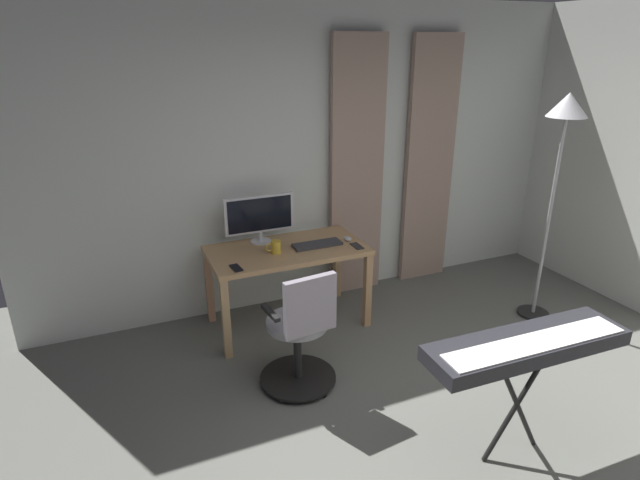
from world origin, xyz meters
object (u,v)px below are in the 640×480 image
object	(u,v)px
desk	(287,258)
cell_phone_by_monitor	(357,246)
computer_monitor	(260,216)
cell_phone_face_up	(236,268)
floor_lamp	(563,133)
computer_mouse	(348,239)
mug_tea	(275,247)
office_chair	(301,335)
computer_keyboard	(317,244)
piano_keyboard	(527,347)

from	to	relation	value
desk	cell_phone_by_monitor	xyz separation A→B (m)	(-0.56, 0.20, 0.10)
desk	computer_monitor	xyz separation A→B (m)	(0.16, -0.23, 0.33)
cell_phone_face_up	floor_lamp	bearing A→B (deg)	163.21
computer_mouse	mug_tea	world-z (taller)	mug_tea
office_chair	computer_monitor	bearing A→B (deg)	80.58
computer_mouse	floor_lamp	world-z (taller)	floor_lamp
computer_keyboard	desk	bearing A→B (deg)	-11.29
computer_monitor	cell_phone_face_up	xyz separation A→B (m)	(0.34, 0.47, -0.23)
desk	computer_keyboard	size ratio (longest dim) A/B	3.15
mug_tea	piano_keyboard	xyz separation A→B (m)	(-0.83, 1.93, -0.02)
computer_mouse	piano_keyboard	world-z (taller)	piano_keyboard
computer_mouse	mug_tea	distance (m)	0.67
computer_monitor	cell_phone_by_monitor	size ratio (longest dim) A/B	4.23
office_chair	floor_lamp	size ratio (longest dim) A/B	0.47
desk	cell_phone_by_monitor	world-z (taller)	cell_phone_by_monitor
piano_keyboard	computer_mouse	bearing A→B (deg)	-83.28
desk	piano_keyboard	distance (m)	2.12
computer_monitor	cell_phone_face_up	distance (m)	0.63
desk	computer_keyboard	distance (m)	0.29
computer_mouse	cell_phone_by_monitor	size ratio (longest dim) A/B	0.69
office_chair	computer_keyboard	xyz separation A→B (m)	(-0.48, -0.84, 0.30)
computer_mouse	cell_phone_by_monitor	world-z (taller)	computer_mouse
piano_keyboard	cell_phone_face_up	bearing A→B (deg)	-53.42
computer_keyboard	cell_phone_face_up	xyz separation A→B (m)	(0.76, 0.19, -0.01)
cell_phone_face_up	desk	bearing A→B (deg)	-160.23
office_chair	mug_tea	bearing A→B (deg)	76.85
piano_keyboard	computer_keyboard	bearing A→B (deg)	-74.89
computer_monitor	cell_phone_by_monitor	world-z (taller)	computer_monitor
cell_phone_face_up	piano_keyboard	size ratio (longest dim) A/B	0.12
computer_keyboard	floor_lamp	xyz separation A→B (m)	(-1.87, 0.69, 0.93)
computer_mouse	piano_keyboard	xyz separation A→B (m)	(-0.16, 1.95, 0.01)
office_chair	piano_keyboard	world-z (taller)	office_chair
desk	computer_mouse	xyz separation A→B (m)	(-0.55, 0.04, 0.11)
computer_monitor	cell_phone_face_up	bearing A→B (deg)	54.06
cell_phone_face_up	floor_lamp	world-z (taller)	floor_lamp
desk	computer_monitor	bearing A→B (deg)	-55.64
office_chair	computer_monitor	distance (m)	1.24
cell_phone_face_up	cell_phone_by_monitor	xyz separation A→B (m)	(-1.06, -0.04, 0.00)
cell_phone_by_monitor	mug_tea	bearing A→B (deg)	-11.22
computer_keyboard	cell_phone_by_monitor	bearing A→B (deg)	153.47
computer_mouse	desk	bearing A→B (deg)	-4.48
computer_monitor	mug_tea	xyz separation A→B (m)	(-0.04, 0.30, -0.18)
computer_monitor	piano_keyboard	distance (m)	2.40
office_chair	computer_monitor	world-z (taller)	computer_monitor
desk	floor_lamp	world-z (taller)	floor_lamp
desk	cell_phone_face_up	xyz separation A→B (m)	(0.50, 0.24, 0.10)
computer_monitor	piano_keyboard	world-z (taller)	computer_monitor
office_chair	cell_phone_face_up	distance (m)	0.76
computer_monitor	floor_lamp	distance (m)	2.58
computer_keyboard	floor_lamp	bearing A→B (deg)	159.66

